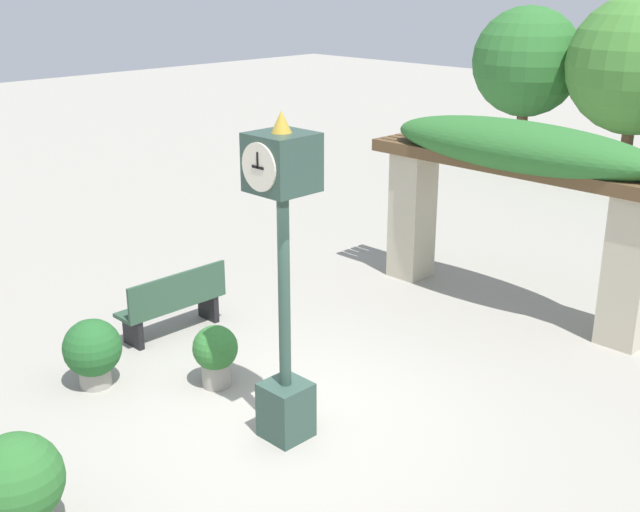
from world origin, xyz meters
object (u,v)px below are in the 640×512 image
at_px(potted_plant_near_left, 215,353).
at_px(potted_plant_far_left, 17,484).
at_px(potted_plant_near_right, 93,350).
at_px(park_bench, 174,303).
at_px(pedestal_clock, 284,269).

height_order(potted_plant_near_left, potted_plant_far_left, potted_plant_far_left).
xyz_separation_m(potted_plant_near_right, park_bench, (-0.53, 1.51, -0.02)).
bearing_deg(potted_plant_far_left, potted_plant_near_right, 136.85).
height_order(potted_plant_far_left, park_bench, potted_plant_far_left).
bearing_deg(potted_plant_far_left, pedestal_clock, 80.95).
bearing_deg(potted_plant_near_right, potted_plant_near_left, 45.19).
distance_m(pedestal_clock, potted_plant_far_left, 3.03).
bearing_deg(pedestal_clock, park_bench, 167.20).
bearing_deg(park_bench, potted_plant_near_right, 19.44).
bearing_deg(potted_plant_near_left, potted_plant_near_right, -134.81).
distance_m(potted_plant_near_right, potted_plant_far_left, 2.69).
xyz_separation_m(potted_plant_near_left, potted_plant_far_left, (0.95, -2.85, 0.11)).
distance_m(potted_plant_near_left, park_bench, 1.62).
height_order(pedestal_clock, potted_plant_far_left, pedestal_clock).
relative_size(pedestal_clock, potted_plant_far_left, 3.52).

